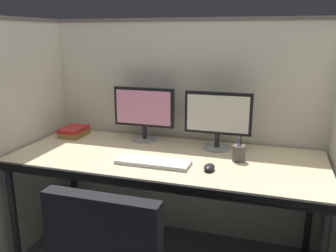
% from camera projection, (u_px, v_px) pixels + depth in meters
% --- Properties ---
extents(cubicle_partition_rear, '(2.21, 0.06, 1.57)m').
position_uv_depth(cubicle_partition_rear, '(184.00, 130.00, 2.57)').
color(cubicle_partition_rear, beige).
rests_on(cubicle_partition_rear, ground).
extents(cubicle_partition_left, '(0.06, 1.41, 1.57)m').
position_uv_depth(cubicle_partition_left, '(19.00, 139.00, 2.35)').
color(cubicle_partition_left, beige).
rests_on(cubicle_partition_left, ground).
extents(desk, '(1.90, 0.80, 0.74)m').
position_uv_depth(desk, '(165.00, 165.00, 2.17)').
color(desk, beige).
rests_on(desk, ground).
extents(monitor_left, '(0.43, 0.17, 0.37)m').
position_uv_depth(monitor_left, '(144.00, 110.00, 2.44)').
color(monitor_left, gray).
rests_on(monitor_left, desk).
extents(monitor_right, '(0.43, 0.17, 0.37)m').
position_uv_depth(monitor_right, '(218.00, 117.00, 2.25)').
color(monitor_right, gray).
rests_on(monitor_right, desk).
extents(keyboard_main, '(0.43, 0.15, 0.02)m').
position_uv_depth(keyboard_main, '(153.00, 162.00, 2.04)').
color(keyboard_main, silver).
rests_on(keyboard_main, desk).
extents(computer_mouse, '(0.06, 0.10, 0.04)m').
position_uv_depth(computer_mouse, '(209.00, 167.00, 1.94)').
color(computer_mouse, black).
rests_on(computer_mouse, desk).
extents(pen_cup, '(0.08, 0.08, 0.17)m').
position_uv_depth(pen_cup, '(239.00, 153.00, 2.08)').
color(pen_cup, '#4C4742').
rests_on(pen_cup, desk).
extents(book_stack, '(0.16, 0.21, 0.06)m').
position_uv_depth(book_stack, '(74.00, 132.00, 2.59)').
color(book_stack, olive).
rests_on(book_stack, desk).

